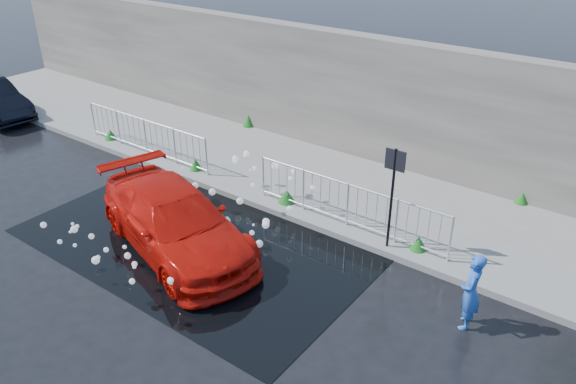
# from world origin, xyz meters

# --- Properties ---
(ground) EXTENTS (90.00, 90.00, 0.00)m
(ground) POSITION_xyz_m (0.00, 0.00, 0.00)
(ground) COLOR black
(ground) RESTS_ON ground
(pavement) EXTENTS (30.00, 4.00, 0.15)m
(pavement) POSITION_xyz_m (0.00, 5.00, 0.07)
(pavement) COLOR slate
(pavement) RESTS_ON ground
(curb) EXTENTS (30.00, 0.25, 0.16)m
(curb) POSITION_xyz_m (0.00, 3.00, 0.08)
(curb) COLOR slate
(curb) RESTS_ON ground
(retaining_wall) EXTENTS (30.00, 0.60, 3.50)m
(retaining_wall) POSITION_xyz_m (0.00, 7.20, 1.90)
(retaining_wall) COLOR #544E47
(retaining_wall) RESTS_ON pavement
(puddle) EXTENTS (8.00, 5.00, 0.01)m
(puddle) POSITION_xyz_m (0.50, 1.00, 0.01)
(puddle) COLOR black
(puddle) RESTS_ON ground
(sign_post) EXTENTS (0.45, 0.06, 2.50)m
(sign_post) POSITION_xyz_m (4.20, 3.10, 1.72)
(sign_post) COLOR black
(sign_post) RESTS_ON ground
(railing_left) EXTENTS (5.05, 0.05, 1.10)m
(railing_left) POSITION_xyz_m (-4.00, 3.35, 0.74)
(railing_left) COLOR silver
(railing_left) RESTS_ON pavement
(railing_right) EXTENTS (5.05, 0.05, 1.10)m
(railing_right) POSITION_xyz_m (3.00, 3.35, 0.74)
(railing_right) COLOR silver
(railing_right) RESTS_ON pavement
(weeds) EXTENTS (12.17, 3.93, 0.39)m
(weeds) POSITION_xyz_m (-0.26, 4.57, 0.32)
(weeds) COLOR #175718
(weeds) RESTS_ON pavement
(water_spray) EXTENTS (3.61, 5.52, 1.04)m
(water_spray) POSITION_xyz_m (0.55, 1.36, 0.62)
(water_spray) COLOR white
(water_spray) RESTS_ON ground
(red_car) EXTENTS (5.23, 3.34, 1.41)m
(red_car) POSITION_xyz_m (0.35, 0.44, 0.71)
(red_car) COLOR red
(red_car) RESTS_ON ground
(person) EXTENTS (0.48, 0.63, 1.54)m
(person) POSITION_xyz_m (6.50, 1.80, 0.77)
(person) COLOR blue
(person) RESTS_ON ground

